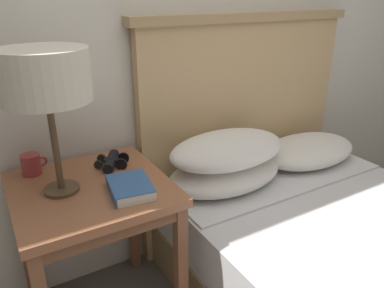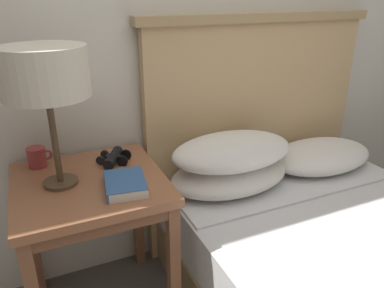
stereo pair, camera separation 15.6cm
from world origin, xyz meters
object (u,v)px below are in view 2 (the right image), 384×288
Objects in this scene: nightstand at (91,200)px; book_on_nightstand at (125,184)px; table_lamp at (45,74)px; bed at (364,283)px; binoculars_pair at (114,158)px; coffee_mug at (37,157)px.

book_on_nightstand is (0.11, -0.13, 0.11)m from nightstand.
table_lamp reaches higher than nightstand.
table_lamp is at bearing 174.39° from nightstand.
table_lamp is at bearing 150.31° from bed.
binoculars_pair is at bearing 138.98° from bed.
book_on_nightstand is 1.36× the size of binoculars_pair.
bed reaches higher than nightstand.
table_lamp is 0.48m from book_on_nightstand.
table_lamp is (-1.04, 0.59, 0.81)m from bed.
bed is 1.15m from binoculars_pair.
book_on_nightstand is at bearing -48.60° from nightstand.
table_lamp is 0.44m from coffee_mug.
bed is 19.50× the size of coffee_mug.
book_on_nightstand is (0.22, -0.14, -0.41)m from table_lamp.
nightstand is at bearing -5.61° from table_lamp.
table_lamp is 0.48m from binoculars_pair.
binoculars_pair reaches higher than nightstand.
coffee_mug is (-0.07, 0.20, -0.38)m from table_lamp.
bed is at bearing -29.69° from table_lamp.
table_lamp is 5.08× the size of coffee_mug.
nightstand is 6.56× the size of coffee_mug.
binoculars_pair is (-0.81, 0.70, 0.41)m from bed.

